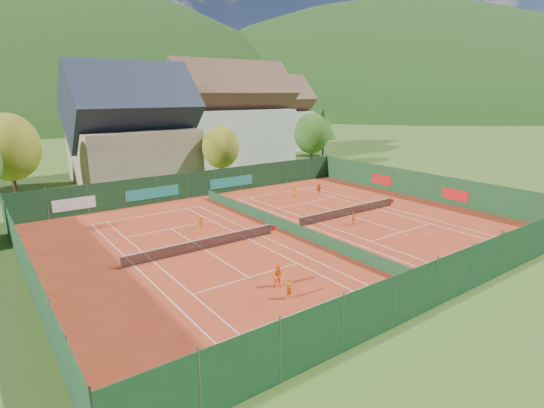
{
  "coord_description": "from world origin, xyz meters",
  "views": [
    {
      "loc": [
        -22.0,
        -28.2,
        11.9
      ],
      "look_at": [
        0.0,
        2.0,
        2.0
      ],
      "focal_mm": 28.0,
      "sensor_mm": 36.0,
      "label": 1
    }
  ],
  "objects_px": {
    "hotel_block_b": "(270,118)",
    "ball_hopper": "(503,233)",
    "chalet": "(133,132)",
    "hotel_block_a": "(231,119)",
    "player_right_far_a": "(293,191)",
    "player_right_near": "(353,219)",
    "player_left_mid": "(278,276)",
    "player_left_far": "(201,222)",
    "player_right_far_b": "(319,189)",
    "player_left_near": "(289,288)"
  },
  "relations": [
    {
      "from": "player_left_near",
      "to": "player_left_far",
      "type": "relative_size",
      "value": 1.12
    },
    {
      "from": "player_right_near",
      "to": "player_right_far_b",
      "type": "height_order",
      "value": "player_right_near"
    },
    {
      "from": "hotel_block_a",
      "to": "player_right_far_a",
      "type": "xyz_separation_m",
      "value": [
        -7.37,
        -26.44,
        -6.72
      ]
    },
    {
      "from": "player_right_near",
      "to": "player_right_far_a",
      "type": "height_order",
      "value": "player_right_far_a"
    },
    {
      "from": "chalet",
      "to": "player_left_near",
      "type": "bearing_deg",
      "value": -96.68
    },
    {
      "from": "hotel_block_a",
      "to": "ball_hopper",
      "type": "xyz_separation_m",
      "value": [
        -2.85,
        -48.56,
        -6.83
      ]
    },
    {
      "from": "hotel_block_a",
      "to": "ball_hopper",
      "type": "relative_size",
      "value": 27.0
    },
    {
      "from": "ball_hopper",
      "to": "chalet",
      "type": "bearing_deg",
      "value": 110.79
    },
    {
      "from": "hotel_block_a",
      "to": "player_left_near",
      "type": "xyz_separation_m",
      "value": [
        -23.72,
        -46.29,
        -6.7
      ]
    },
    {
      "from": "hotel_block_a",
      "to": "player_left_far",
      "type": "height_order",
      "value": "hotel_block_a"
    },
    {
      "from": "chalet",
      "to": "player_right_far_b",
      "type": "distance_m",
      "value": 26.67
    },
    {
      "from": "hotel_block_b",
      "to": "player_left_near",
      "type": "height_order",
      "value": "hotel_block_b"
    },
    {
      "from": "chalet",
      "to": "player_left_far",
      "type": "height_order",
      "value": "chalet"
    },
    {
      "from": "hotel_block_a",
      "to": "player_left_mid",
      "type": "relative_size",
      "value": 14.33
    },
    {
      "from": "hotel_block_a",
      "to": "player_left_mid",
      "type": "bearing_deg",
      "value": -117.53
    },
    {
      "from": "ball_hopper",
      "to": "player_right_near",
      "type": "relative_size",
      "value": 0.64
    },
    {
      "from": "hotel_block_b",
      "to": "ball_hopper",
      "type": "bearing_deg",
      "value": -106.59
    },
    {
      "from": "player_left_near",
      "to": "player_left_mid",
      "type": "distance_m",
      "value": 1.66
    },
    {
      "from": "player_left_near",
      "to": "player_left_far",
      "type": "bearing_deg",
      "value": 76.35
    },
    {
      "from": "hotel_block_b",
      "to": "player_left_mid",
      "type": "height_order",
      "value": "hotel_block_b"
    },
    {
      "from": "chalet",
      "to": "hotel_block_a",
      "type": "bearing_deg",
      "value": 17.53
    },
    {
      "from": "player_left_near",
      "to": "hotel_block_b",
      "type": "bearing_deg",
      "value": 48.64
    },
    {
      "from": "player_left_mid",
      "to": "player_right_far_a",
      "type": "relative_size",
      "value": 1.14
    },
    {
      "from": "player_left_far",
      "to": "player_right_far_b",
      "type": "bearing_deg",
      "value": -165.31
    },
    {
      "from": "player_left_near",
      "to": "chalet",
      "type": "bearing_deg",
      "value": 76.75
    },
    {
      "from": "player_left_mid",
      "to": "player_left_far",
      "type": "bearing_deg",
      "value": 119.96
    },
    {
      "from": "player_right_far_b",
      "to": "player_left_far",
      "type": "bearing_deg",
      "value": 7.35
    },
    {
      "from": "hotel_block_a",
      "to": "player_right_near",
      "type": "xyz_separation_m",
      "value": [
        -10.01,
        -38.48,
        -6.76
      ]
    },
    {
      "from": "ball_hopper",
      "to": "player_right_far_b",
      "type": "height_order",
      "value": "player_right_far_b"
    },
    {
      "from": "player_left_mid",
      "to": "player_left_far",
      "type": "height_order",
      "value": "player_left_mid"
    },
    {
      "from": "hotel_block_a",
      "to": "player_left_mid",
      "type": "distance_m",
      "value": 50.83
    },
    {
      "from": "player_left_far",
      "to": "player_right_far_a",
      "type": "distance_m",
      "value": 15.24
    },
    {
      "from": "hotel_block_b",
      "to": "ball_hopper",
      "type": "xyz_separation_m",
      "value": [
        -16.85,
        -56.56,
        -6.06
      ]
    },
    {
      "from": "hotel_block_a",
      "to": "player_left_far",
      "type": "bearing_deg",
      "value": -124.98
    },
    {
      "from": "player_right_near",
      "to": "player_left_far",
      "type": "bearing_deg",
      "value": 104.81
    },
    {
      "from": "player_left_far",
      "to": "player_right_near",
      "type": "relative_size",
      "value": 0.98
    },
    {
      "from": "hotel_block_a",
      "to": "player_right_near",
      "type": "height_order",
      "value": "hotel_block_a"
    },
    {
      "from": "hotel_block_b",
      "to": "player_left_far",
      "type": "xyz_separation_m",
      "value": [
        -35.85,
        -39.22,
        -6.01
      ]
    },
    {
      "from": "ball_hopper",
      "to": "player_right_near",
      "type": "height_order",
      "value": "player_right_near"
    },
    {
      "from": "player_right_near",
      "to": "player_right_far_b",
      "type": "relative_size",
      "value": 1.02
    },
    {
      "from": "hotel_block_a",
      "to": "ball_hopper",
      "type": "bearing_deg",
      "value": -93.35
    },
    {
      "from": "hotel_block_a",
      "to": "chalet",
      "type": "bearing_deg",
      "value": -162.47
    },
    {
      "from": "ball_hopper",
      "to": "player_right_far_a",
      "type": "bearing_deg",
      "value": 101.56
    },
    {
      "from": "player_left_near",
      "to": "player_right_near",
      "type": "distance_m",
      "value": 15.78
    },
    {
      "from": "hotel_block_a",
      "to": "player_left_near",
      "type": "height_order",
      "value": "hotel_block_a"
    },
    {
      "from": "player_right_far_a",
      "to": "ball_hopper",
      "type": "bearing_deg",
      "value": 107.48
    },
    {
      "from": "hotel_block_a",
      "to": "player_right_far_b",
      "type": "distance_m",
      "value": 28.5
    },
    {
      "from": "player_left_mid",
      "to": "player_right_far_a",
      "type": "xyz_separation_m",
      "value": [
        15.92,
        18.25,
        -0.1
      ]
    },
    {
      "from": "player_right_far_b",
      "to": "player_right_far_a",
      "type": "bearing_deg",
      "value": -21.15
    },
    {
      "from": "player_right_near",
      "to": "player_right_far_a",
      "type": "bearing_deg",
      "value": 33.99
    }
  ]
}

